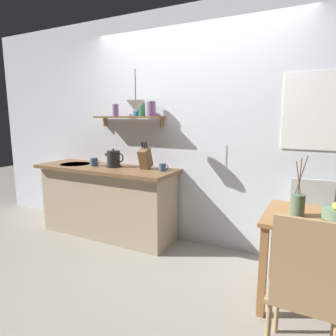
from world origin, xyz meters
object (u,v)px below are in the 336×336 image
object	(u,v)px
knife_block	(145,158)
coffee_mug_by_sink	(94,162)
dining_table	(319,235)
twig_vase	(298,204)
dining_chair_near	(305,287)
coffee_mug_spare	(163,167)
dining_chair_far	(311,223)
pendant_lamp	(136,106)
electric_kettle	(114,159)

from	to	relation	value
knife_block	coffee_mug_by_sink	distance (m)	0.70
dining_table	twig_vase	world-z (taller)	twig_vase
twig_vase	coffee_mug_by_sink	bearing A→B (deg)	169.74
dining_chair_near	coffee_mug_by_sink	distance (m)	2.75
coffee_mug_spare	knife_block	bearing A→B (deg)	177.78
dining_table	dining_chair_far	distance (m)	0.55
dining_chair_near	dining_chair_far	world-z (taller)	dining_chair_near
dining_chair_far	coffee_mug_by_sink	distance (m)	2.52
dining_chair_near	pendant_lamp	size ratio (longest dim) A/B	2.20
knife_block	coffee_mug_by_sink	world-z (taller)	knife_block
coffee_mug_by_sink	coffee_mug_spare	world-z (taller)	coffee_mug_by_sink
dining_table	dining_chair_near	world-z (taller)	dining_chair_near
knife_block	pendant_lamp	bearing A→B (deg)	-82.35
dining_table	pendant_lamp	bearing A→B (deg)	171.69
dining_chair_far	twig_vase	distance (m)	0.67
dining_table	knife_block	distance (m)	1.97
dining_table	pendant_lamp	world-z (taller)	pendant_lamp
dining_chair_near	coffee_mug_by_sink	size ratio (longest dim) A/B	7.21
electric_kettle	dining_table	bearing A→B (deg)	-11.13
knife_block	coffee_mug_by_sink	xyz separation A→B (m)	(-0.69, -0.10, -0.08)
dining_table	knife_block	bearing A→B (deg)	165.13
coffee_mug_by_sink	coffee_mug_spare	bearing A→B (deg)	5.70
electric_kettle	knife_block	xyz separation A→B (m)	(0.43, 0.04, 0.03)
coffee_mug_by_sink	pendant_lamp	xyz separation A→B (m)	(0.72, -0.13, 0.67)
twig_vase	coffee_mug_spare	distance (m)	1.55
dining_chair_far	coffee_mug_by_sink	size ratio (longest dim) A/B	6.72
dining_chair_far	coffee_mug_by_sink	bearing A→B (deg)	-176.72
electric_kettle	knife_block	bearing A→B (deg)	5.93
dining_table	dining_chair_near	xyz separation A→B (m)	(-0.06, -0.68, -0.07)
dining_table	twig_vase	distance (m)	0.29
twig_vase	coffee_mug_spare	bearing A→B (deg)	160.27
coffee_mug_by_sink	coffee_mug_spare	xyz separation A→B (m)	(0.92, 0.09, -0.01)
twig_vase	pendant_lamp	xyz separation A→B (m)	(-1.67, 0.31, 0.77)
dining_chair_near	knife_block	bearing A→B (deg)	146.88
dining_chair_near	coffee_mug_by_sink	xyz separation A→B (m)	(-2.49, 1.08, 0.41)
dining_table	coffee_mug_by_sink	size ratio (longest dim) A/B	5.95
dining_chair_near	electric_kettle	xyz separation A→B (m)	(-2.23, 1.13, 0.45)
dining_table	coffee_mug_by_sink	xyz separation A→B (m)	(-2.55, 0.39, 0.33)
knife_block	coffee_mug_spare	world-z (taller)	knife_block
dining_table	coffee_mug_by_sink	world-z (taller)	coffee_mug_by_sink
knife_block	pendant_lamp	xyz separation A→B (m)	(0.03, -0.23, 0.59)
coffee_mug_by_sink	knife_block	bearing A→B (deg)	8.38
twig_vase	coffee_mug_by_sink	distance (m)	2.43
dining_table	twig_vase	xyz separation A→B (m)	(-0.16, -0.04, 0.23)
dining_chair_near	knife_block	world-z (taller)	knife_block
electric_kettle	knife_block	size ratio (longest dim) A/B	0.81
dining_chair_far	knife_block	size ratio (longest dim) A/B	2.78
dining_chair_near	coffee_mug_spare	bearing A→B (deg)	143.33
dining_chair_far	knife_block	world-z (taller)	knife_block
dining_chair_far	twig_vase	world-z (taller)	twig_vase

